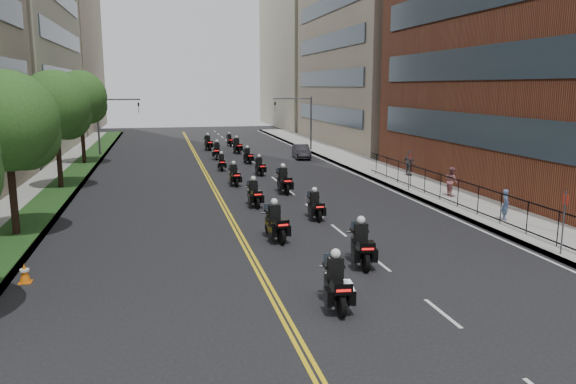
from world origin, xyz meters
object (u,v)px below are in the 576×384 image
(motorcycle_9, at_px, (248,156))
(motorcycle_13, at_px, (230,141))
(pedestrian_c, at_px, (409,163))
(motorcycle_12, at_px, (208,143))
(motorcycle_5, at_px, (284,181))
(motorcycle_7, at_px, (260,167))
(motorcycle_11, at_px, (237,146))
(parked_sedan, at_px, (301,152))
(pedestrian_b, at_px, (452,181))
(motorcycle_10, at_px, (217,151))
(motorcycle_1, at_px, (361,246))
(motorcycle_4, at_px, (254,195))
(traffic_cone, at_px, (25,273))
(motorcycle_2, at_px, (276,224))
(motorcycle_8, at_px, (222,163))
(pedestrian_a, at_px, (506,205))
(motorcycle_6, at_px, (234,176))
(motorcycle_3, at_px, (315,207))
(motorcycle_0, at_px, (336,285))

(motorcycle_9, bearing_deg, motorcycle_13, 81.53)
(motorcycle_9, xyz_separation_m, pedestrian_c, (10.41, -10.25, 0.45))
(motorcycle_12, bearing_deg, motorcycle_5, -91.91)
(motorcycle_7, bearing_deg, motorcycle_5, -92.96)
(motorcycle_11, height_order, motorcycle_13, motorcycle_11)
(motorcycle_5, xyz_separation_m, motorcycle_9, (-0.11, 14.13, -0.12))
(parked_sedan, distance_m, pedestrian_b, 20.77)
(motorcycle_5, height_order, pedestrian_b, pedestrian_b)
(motorcycle_10, bearing_deg, motorcycle_1, -78.98)
(motorcycle_9, distance_m, motorcycle_13, 14.58)
(motorcycle_4, relative_size, motorcycle_12, 0.95)
(motorcycle_9, relative_size, traffic_cone, 3.06)
(motorcycle_5, height_order, motorcycle_9, motorcycle_5)
(motorcycle_2, distance_m, parked_sedan, 28.34)
(motorcycle_5, distance_m, motorcycle_9, 14.14)
(motorcycle_8, distance_m, motorcycle_9, 4.40)
(motorcycle_2, xyz_separation_m, motorcycle_9, (2.60, 24.83, -0.11))
(motorcycle_8, bearing_deg, motorcycle_10, 89.76)
(motorcycle_10, bearing_deg, pedestrian_a, -60.49)
(motorcycle_2, bearing_deg, motorcycle_10, 82.46)
(motorcycle_4, relative_size, motorcycle_7, 1.08)
(motorcycle_5, relative_size, motorcycle_7, 1.18)
(motorcycle_10, relative_size, motorcycle_11, 1.01)
(motorcycle_6, distance_m, pedestrian_b, 14.18)
(motorcycle_6, bearing_deg, motorcycle_5, -56.41)
(motorcycle_3, relative_size, motorcycle_10, 0.91)
(motorcycle_4, bearing_deg, motorcycle_12, 86.13)
(parked_sedan, relative_size, pedestrian_a, 2.54)
(motorcycle_0, xyz_separation_m, motorcycle_1, (2.17, 3.70, 0.02))
(motorcycle_4, distance_m, motorcycle_5, 4.32)
(motorcycle_5, xyz_separation_m, motorcycle_13, (0.09, 28.72, -0.12))
(motorcycle_3, relative_size, motorcycle_11, 0.92)
(motorcycle_3, xyz_separation_m, motorcycle_8, (-2.79, 17.86, -0.05))
(motorcycle_3, distance_m, parked_sedan, 24.31)
(motorcycle_0, relative_size, motorcycle_10, 1.01)
(motorcycle_13, bearing_deg, motorcycle_10, -107.63)
(motorcycle_0, bearing_deg, motorcycle_8, 96.17)
(motorcycle_0, relative_size, motorcycle_5, 0.97)
(motorcycle_3, height_order, pedestrian_c, pedestrian_c)
(motorcycle_12, relative_size, pedestrian_c, 1.34)
(motorcycle_8, relative_size, motorcycle_9, 0.97)
(motorcycle_11, bearing_deg, motorcycle_8, -111.03)
(pedestrian_b, bearing_deg, traffic_cone, 117.42)
(motorcycle_3, xyz_separation_m, motorcycle_5, (-0.04, 7.24, 0.09))
(motorcycle_0, xyz_separation_m, motorcycle_10, (0.02, 36.27, -0.01))
(motorcycle_1, xyz_separation_m, pedestrian_a, (9.24, 4.75, 0.18))
(motorcycle_7, xyz_separation_m, pedestrian_a, (9.20, -17.55, 0.29))
(motorcycle_1, relative_size, motorcycle_9, 1.20)
(motorcycle_0, height_order, motorcycle_7, motorcycle_0)
(motorcycle_11, distance_m, traffic_cone, 37.90)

